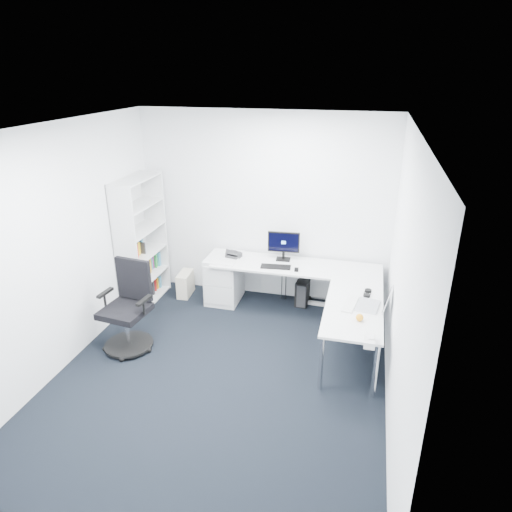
% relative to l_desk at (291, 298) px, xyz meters
% --- Properties ---
extents(ground, '(4.20, 4.20, 0.00)m').
position_rel_l_desk_xyz_m(ground, '(-0.55, -1.40, -0.34)').
color(ground, black).
extents(ceiling, '(4.20, 4.20, 0.00)m').
position_rel_l_desk_xyz_m(ceiling, '(-0.55, -1.40, 2.36)').
color(ceiling, white).
extents(wall_back, '(3.60, 0.02, 2.70)m').
position_rel_l_desk_xyz_m(wall_back, '(-0.55, 0.70, 1.01)').
color(wall_back, white).
rests_on(wall_back, ground).
extents(wall_front, '(3.60, 0.02, 2.70)m').
position_rel_l_desk_xyz_m(wall_front, '(-0.55, -3.50, 1.01)').
color(wall_front, white).
rests_on(wall_front, ground).
extents(wall_left, '(0.02, 4.20, 2.70)m').
position_rel_l_desk_xyz_m(wall_left, '(-2.35, -1.40, 1.01)').
color(wall_left, white).
rests_on(wall_left, ground).
extents(wall_right, '(0.02, 4.20, 2.70)m').
position_rel_l_desk_xyz_m(wall_right, '(1.25, -1.40, 1.01)').
color(wall_right, white).
rests_on(wall_right, ground).
extents(l_desk, '(2.32, 1.30, 0.68)m').
position_rel_l_desk_xyz_m(l_desk, '(0.00, 0.00, 0.00)').
color(l_desk, silver).
rests_on(l_desk, ground).
extents(drawer_pedestal, '(0.46, 0.57, 0.70)m').
position_rel_l_desk_xyz_m(drawer_pedestal, '(-1.05, 0.34, 0.01)').
color(drawer_pedestal, silver).
rests_on(drawer_pedestal, ground).
extents(bookshelf, '(0.36, 0.92, 1.84)m').
position_rel_l_desk_xyz_m(bookshelf, '(-2.17, 0.05, 0.58)').
color(bookshelf, silver).
rests_on(bookshelf, ground).
extents(task_chair, '(0.68, 0.68, 1.10)m').
position_rel_l_desk_xyz_m(task_chair, '(-1.81, -1.15, 0.21)').
color(task_chair, black).
rests_on(task_chair, ground).
extents(black_pc_tower, '(0.20, 0.39, 0.37)m').
position_rel_l_desk_xyz_m(black_pc_tower, '(0.09, 0.54, -0.15)').
color(black_pc_tower, black).
rests_on(black_pc_tower, ground).
extents(beige_pc_tower, '(0.20, 0.39, 0.36)m').
position_rel_l_desk_xyz_m(beige_pc_tower, '(-1.68, 0.36, -0.16)').
color(beige_pc_tower, beige).
rests_on(beige_pc_tower, ground).
extents(power_strip, '(0.37, 0.08, 0.04)m').
position_rel_l_desk_xyz_m(power_strip, '(0.29, 0.52, -0.32)').
color(power_strip, silver).
rests_on(power_strip, ground).
extents(monitor, '(0.45, 0.18, 0.43)m').
position_rel_l_desk_xyz_m(monitor, '(-0.21, 0.47, 0.55)').
color(monitor, black).
rests_on(monitor, l_desk).
extents(black_keyboard, '(0.42, 0.19, 0.02)m').
position_rel_l_desk_xyz_m(black_keyboard, '(-0.26, 0.19, 0.35)').
color(black_keyboard, black).
rests_on(black_keyboard, l_desk).
extents(mouse, '(0.06, 0.09, 0.03)m').
position_rel_l_desk_xyz_m(mouse, '(0.03, 0.15, 0.35)').
color(mouse, black).
rests_on(mouse, l_desk).
extents(desk_phone, '(0.22, 0.22, 0.13)m').
position_rel_l_desk_xyz_m(desk_phone, '(-0.91, 0.37, 0.40)').
color(desk_phone, '#2A2B2D').
rests_on(desk_phone, l_desk).
extents(laptop, '(0.40, 0.39, 0.25)m').
position_rel_l_desk_xyz_m(laptop, '(0.99, -0.63, 0.46)').
color(laptop, '#BABCC1').
rests_on(laptop, l_desk).
extents(white_keyboard, '(0.19, 0.45, 0.01)m').
position_rel_l_desk_xyz_m(white_keyboard, '(0.79, -0.62, 0.35)').
color(white_keyboard, silver).
rests_on(white_keyboard, l_desk).
extents(headphones, '(0.14, 0.21, 0.05)m').
position_rel_l_desk_xyz_m(headphones, '(0.98, -0.32, 0.37)').
color(headphones, black).
rests_on(headphones, l_desk).
extents(orange_fruit, '(0.08, 0.08, 0.08)m').
position_rel_l_desk_xyz_m(orange_fruit, '(0.91, -0.98, 0.38)').
color(orange_fruit, orange).
rests_on(orange_fruit, l_desk).
extents(tissue_box, '(0.11, 0.21, 0.07)m').
position_rel_l_desk_xyz_m(tissue_box, '(1.02, -1.41, 0.38)').
color(tissue_box, silver).
rests_on(tissue_box, l_desk).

